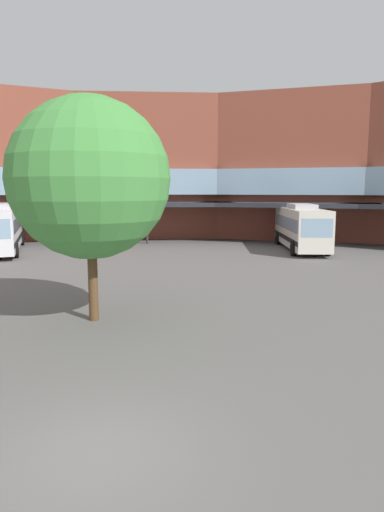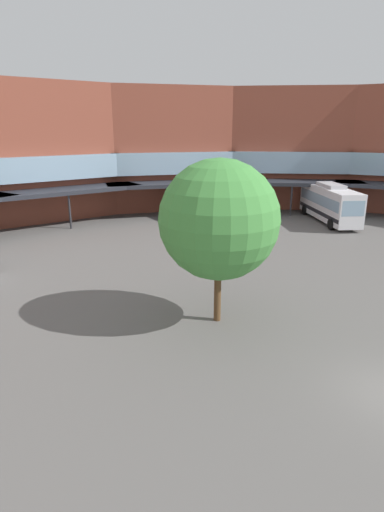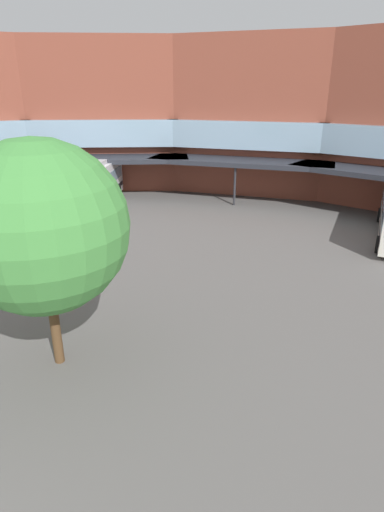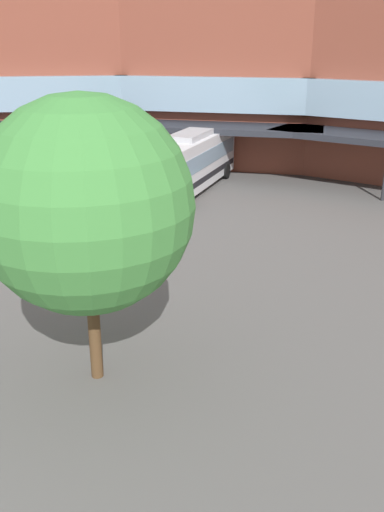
# 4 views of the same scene
# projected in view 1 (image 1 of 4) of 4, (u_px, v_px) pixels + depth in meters

# --- Properties ---
(ground_plane) EXTENTS (129.83, 129.83, 0.00)m
(ground_plane) POSITION_uv_depth(u_px,v_px,m) (99.00, 452.00, 8.63)
(ground_plane) COLOR #605E5B
(station_building) EXTENTS (87.01, 47.73, 14.09)m
(station_building) POSITION_uv_depth(u_px,v_px,m) (142.00, 162.00, 31.38)
(station_building) COLOR brown
(station_building) RESTS_ON ground
(bus_1) EXTENTS (5.08, 11.84, 3.81)m
(bus_1) POSITION_uv_depth(u_px,v_px,m) (2.00, 227.00, 35.93)
(bus_1) COLOR white
(bus_1) RESTS_ON ground
(bus_2) EXTENTS (3.60, 10.59, 3.75)m
(bus_2) POSITION_uv_depth(u_px,v_px,m) (301.00, 227.00, 37.04)
(bus_2) COLOR silver
(bus_2) RESTS_ON ground
(plaza_tree) EXTENTS (5.92, 5.92, 8.30)m
(plaza_tree) POSITION_uv_depth(u_px,v_px,m) (90.00, 179.00, 16.55)
(plaza_tree) COLOR brown
(plaza_tree) RESTS_ON ground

